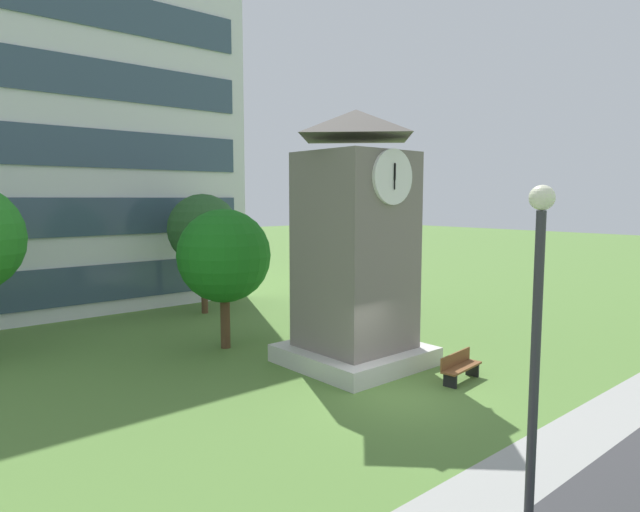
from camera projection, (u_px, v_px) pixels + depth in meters
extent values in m
plane|color=#567F38|center=(395.00, 397.00, 15.63)|extent=(160.00, 160.00, 0.00)
cube|color=#9E9E99|center=(550.00, 453.00, 12.20)|extent=(120.00, 1.60, 0.01)
cube|color=silver|center=(13.00, 127.00, 30.21)|extent=(19.95, 15.82, 19.20)
cube|color=#384C60|center=(64.00, 287.00, 25.08)|extent=(18.36, 0.10, 1.80)
cube|color=#384C60|center=(60.00, 217.00, 24.74)|extent=(18.36, 0.10, 1.80)
cube|color=#384C60|center=(57.00, 146.00, 24.41)|extent=(18.36, 0.10, 1.80)
cube|color=#384C60|center=(53.00, 72.00, 24.07)|extent=(18.36, 0.10, 1.80)
cube|color=slate|center=(355.00, 260.00, 18.50)|extent=(3.16, 3.16, 7.20)
cube|color=beige|center=(354.00, 354.00, 18.85)|extent=(4.27, 4.27, 0.60)
pyramid|color=#5D5751|center=(356.00, 124.00, 18.02)|extent=(3.48, 3.48, 0.92)
cylinder|color=white|center=(393.00, 177.00, 16.98)|extent=(1.74, 0.12, 1.74)
cylinder|color=white|center=(389.00, 179.00, 19.28)|extent=(0.12, 1.74, 1.74)
cube|color=black|center=(395.00, 172.00, 16.91)|extent=(0.06, 0.08, 0.52)
cube|color=black|center=(395.00, 177.00, 16.92)|extent=(0.05, 0.06, 0.78)
cube|color=brown|center=(462.00, 367.00, 16.92)|extent=(1.85, 0.70, 0.06)
cube|color=brown|center=(456.00, 359.00, 17.04)|extent=(1.79, 0.27, 0.40)
cube|color=black|center=(450.00, 380.00, 16.41)|extent=(0.13, 0.44, 0.45)
cube|color=black|center=(472.00, 369.00, 17.47)|extent=(0.13, 0.44, 0.45)
cylinder|color=#333338|center=(533.00, 399.00, 8.00)|extent=(0.14, 0.14, 5.50)
sphere|color=#F2EFCC|center=(542.00, 198.00, 7.69)|extent=(0.36, 0.36, 0.36)
cylinder|color=#513823|center=(204.00, 284.00, 26.92)|extent=(0.32, 0.32, 2.95)
sphere|color=#2A5729|center=(203.00, 229.00, 26.63)|extent=(3.45, 3.45, 3.45)
cylinder|color=#513823|center=(225.00, 318.00, 20.68)|extent=(0.36, 0.36, 2.30)
sphere|color=#1A6A1A|center=(224.00, 256.00, 20.43)|extent=(3.51, 3.51, 3.51)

